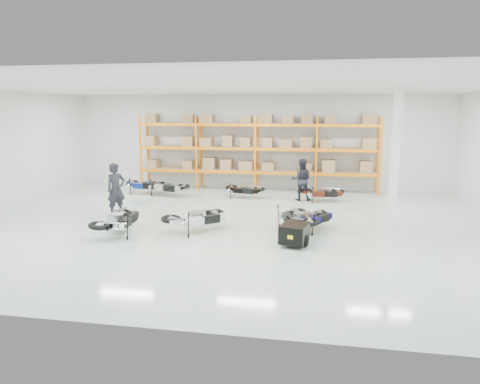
% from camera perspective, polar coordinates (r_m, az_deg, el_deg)
% --- Properties ---
extents(room, '(18.00, 18.00, 18.00)m').
position_cam_1_polar(room, '(13.91, -1.33, 4.55)').
color(room, '#B8CDBD').
rests_on(room, ground).
extents(pallet_rack, '(11.28, 0.98, 3.62)m').
position_cam_1_polar(pallet_rack, '(20.25, 2.19, 6.55)').
color(pallet_rack, orange).
rests_on(pallet_rack, ground).
extents(structural_column, '(0.25, 0.25, 4.50)m').
position_cam_1_polar(structural_column, '(14.38, 19.92, 4.12)').
color(structural_column, white).
rests_on(structural_column, ground).
extents(moto_blue_centre, '(1.65, 1.78, 1.05)m').
position_cam_1_polar(moto_blue_centre, '(13.83, 9.49, -3.01)').
color(moto_blue_centre, '#090853').
rests_on(moto_blue_centre, ground).
extents(moto_silver_left, '(1.99, 1.90, 1.19)m').
position_cam_1_polar(moto_silver_left, '(13.49, -5.81, -2.99)').
color(moto_silver_left, silver).
rests_on(moto_silver_left, ground).
extents(moto_black_far_left, '(0.95, 1.89, 1.22)m').
position_cam_1_polar(moto_black_far_left, '(13.68, -15.90, -3.11)').
color(moto_black_far_left, black).
rests_on(moto_black_far_left, ground).
extents(moto_touring_right, '(1.36, 1.91, 1.12)m').
position_cam_1_polar(moto_touring_right, '(13.71, 7.58, -2.95)').
color(moto_touring_right, black).
rests_on(moto_touring_right, ground).
extents(trailer, '(0.87, 1.53, 0.62)m').
position_cam_1_polar(trailer, '(12.21, 7.27, -5.48)').
color(trailer, black).
rests_on(trailer, ground).
extents(moto_back_a, '(1.80, 0.95, 1.14)m').
position_cam_1_polar(moto_back_a, '(20.07, -12.58, 1.32)').
color(moto_back_a, navy).
rests_on(moto_back_a, ground).
extents(moto_back_b, '(1.99, 1.47, 1.16)m').
position_cam_1_polar(moto_back_b, '(19.34, -9.72, 1.10)').
color(moto_back_b, '#A0A3A9').
rests_on(moto_back_b, ground).
extents(moto_back_c, '(1.70, 1.10, 1.01)m').
position_cam_1_polar(moto_back_c, '(18.64, 0.47, 0.67)').
color(moto_back_c, black).
rests_on(moto_back_c, ground).
extents(moto_back_d, '(1.67, 0.93, 1.04)m').
position_cam_1_polar(moto_back_d, '(18.21, 10.95, 0.27)').
color(moto_back_d, '#44160D').
rests_on(moto_back_d, ground).
extents(person_left, '(0.79, 0.84, 1.92)m').
position_cam_1_polar(person_left, '(16.02, -16.20, 0.30)').
color(person_left, '#212129').
rests_on(person_left, ground).
extents(person_back, '(0.89, 0.71, 1.77)m').
position_cam_1_polar(person_back, '(18.25, 8.18, 1.64)').
color(person_back, black).
rests_on(person_back, ground).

